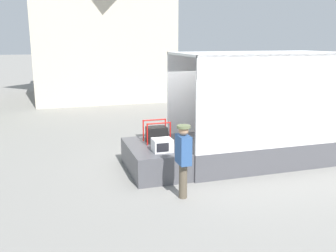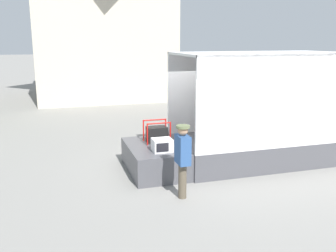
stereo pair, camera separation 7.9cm
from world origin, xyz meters
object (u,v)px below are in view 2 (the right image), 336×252
box_truck (315,122)px  worker_person (183,154)px  portable_generator (157,134)px  microwave (162,145)px

box_truck → worker_person: box_truck is taller
worker_person → box_truck: bearing=21.0°
box_truck → portable_generator: 4.74m
box_truck → portable_generator: (-4.72, 0.33, -0.11)m
microwave → box_truck: bearing=6.2°
portable_generator → worker_person: worker_person is taller
microwave → worker_person: (0.09, -1.30, 0.14)m
microwave → worker_person: bearing=-86.2°
microwave → worker_person: worker_person is taller
box_truck → portable_generator: box_truck is taller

